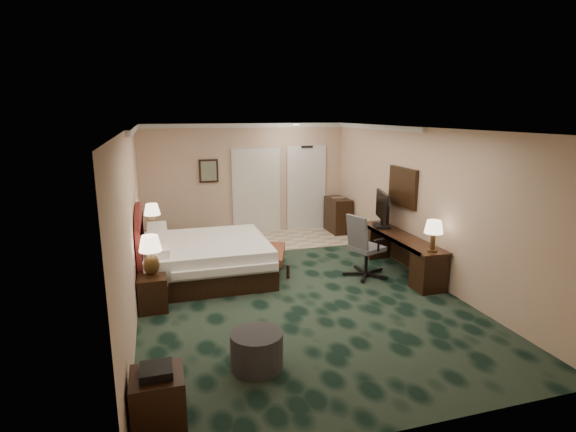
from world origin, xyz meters
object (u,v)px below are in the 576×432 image
object	(u,v)px
nightstand_far	(153,246)
desk	(399,253)
nightstand_near	(153,293)
side_table	(158,400)
lamp_far	(153,219)
bed	(207,259)
minibar	(338,215)
tv	(382,210)
ottoman	(257,350)
bed_bench	(273,260)
desk_chair	(367,245)
lamp_near	(151,256)

from	to	relation	value
nightstand_far	desk	xyz separation A→B (m)	(4.48, -2.10, 0.07)
nightstand_near	side_table	distance (m)	2.75
desk	nightstand_near	bearing A→B (deg)	-174.28
nightstand_far	lamp_far	xyz separation A→B (m)	(0.03, -0.03, 0.58)
bed	nightstand_near	world-z (taller)	bed
side_table	minibar	size ratio (longest dim) A/B	0.62
tv	minibar	xyz separation A→B (m)	(0.03, 2.33, -0.63)
desk	side_table	bearing A→B (deg)	-144.24
bed	minibar	bearing A→B (deg)	33.15
ottoman	desk	size ratio (longest dim) A/B	0.26
ottoman	tv	bearing A→B (deg)	43.94
bed_bench	side_table	size ratio (longest dim) A/B	2.17
bed_bench	desk_chair	xyz separation A→B (m)	(1.57, -0.77, 0.39)
desk	bed_bench	bearing A→B (deg)	162.63
nightstand_near	lamp_near	bearing A→B (deg)	42.55
nightstand_near	nightstand_far	distance (m)	2.55
lamp_far	desk	size ratio (longest dim) A/B	0.25
bed	ottoman	size ratio (longest dim) A/B	3.51
desk_chair	minibar	bearing A→B (deg)	57.09
desk	lamp_near	bearing A→B (deg)	-174.39
lamp_near	desk	size ratio (longest dim) A/B	0.26
bed	tv	distance (m)	3.57
bed	lamp_near	size ratio (longest dim) A/B	3.43
bed_bench	side_table	world-z (taller)	side_table
lamp_far	desk	xyz separation A→B (m)	(4.45, -2.07, -0.51)
bed_bench	desk	xyz separation A→B (m)	(2.28, -0.71, 0.15)
nightstand_far	lamp_far	bearing A→B (deg)	-45.19
nightstand_far	lamp_near	xyz separation A→B (m)	(0.00, -2.54, 0.58)
ottoman	desk	world-z (taller)	desk
desk	tv	distance (m)	0.98
lamp_far	tv	world-z (taller)	tv
nightstand_far	ottoman	distance (m)	4.73
nightstand_far	tv	size ratio (longest dim) A/B	0.60
nightstand_near	desk	distance (m)	4.51
bed	ottoman	distance (m)	3.20
desk_chair	lamp_far	bearing A→B (deg)	130.57
nightstand_far	ottoman	xyz separation A→B (m)	(1.16, -4.59, -0.06)
bed	bed_bench	world-z (taller)	bed
lamp_near	desk_chair	size ratio (longest dim) A/B	0.54
bed	nightstand_far	size ratio (longest dim) A/B	3.92
tv	side_table	bearing A→B (deg)	-123.51
ottoman	minibar	xyz separation A→B (m)	(3.32, 5.50, 0.21)
nightstand_near	ottoman	xyz separation A→B (m)	(1.17, -2.04, -0.05)
bed	desk	bearing A→B (deg)	-11.23
bed	desk	distance (m)	3.60
desk_chair	lamp_near	bearing A→B (deg)	166.02
bed_bench	minibar	world-z (taller)	minibar
nightstand_near	ottoman	world-z (taller)	nightstand_near
ottoman	desk	distance (m)	4.15
nightstand_far	lamp_near	bearing A→B (deg)	-89.93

